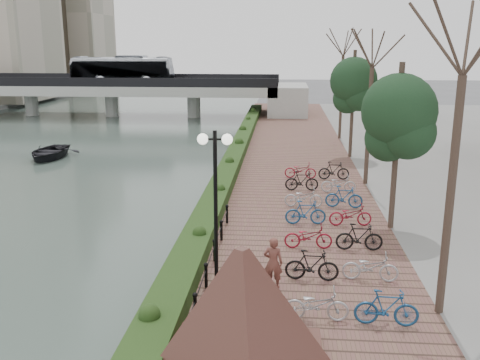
# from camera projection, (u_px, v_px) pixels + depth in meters

# --- Properties ---
(ground) EXTENTS (220.00, 220.00, 0.00)m
(ground) POSITION_uv_depth(u_px,v_px,m) (135.00, 355.00, 13.52)
(ground) COLOR #59595B
(ground) RESTS_ON ground
(river_water) EXTENTS (30.00, 130.00, 0.02)m
(river_water) POSITION_uv_depth(u_px,v_px,m) (26.00, 152.00, 38.85)
(river_water) COLOR #3F4F45
(river_water) RESTS_ON ground
(promenade) EXTENTS (8.00, 75.00, 0.50)m
(promenade) POSITION_uv_depth(u_px,v_px,m) (289.00, 180.00, 30.04)
(promenade) COLOR brown
(promenade) RESTS_ON ground
(hedge) EXTENTS (1.10, 56.00, 0.60)m
(hedge) POSITION_uv_depth(u_px,v_px,m) (233.00, 160.00, 32.59)
(hedge) COLOR #223E16
(hedge) RESTS_ON promenade
(chain_fence) EXTENTS (0.10, 14.10, 0.70)m
(chain_fence) POSITION_uv_depth(u_px,v_px,m) (201.00, 291.00, 15.13)
(chain_fence) COLOR black
(chain_fence) RESTS_ON promenade
(granite_monument) EXTENTS (4.75, 4.75, 3.01)m
(granite_monument) POSITION_uv_depth(u_px,v_px,m) (242.00, 313.00, 11.48)
(granite_monument) COLOR #44261D
(granite_monument) RESTS_ON promenade
(lamppost) EXTENTS (1.02, 0.32, 4.77)m
(lamppost) POSITION_uv_depth(u_px,v_px,m) (215.00, 176.00, 15.39)
(lamppost) COLOR black
(lamppost) RESTS_ON promenade
(motorcycle) EXTENTS (0.88, 1.68, 1.01)m
(motorcycle) POSITION_uv_depth(u_px,v_px,m) (248.00, 290.00, 14.83)
(motorcycle) COLOR black
(motorcycle) RESTS_ON promenade
(pedestrian) EXTENTS (0.62, 0.44, 1.60)m
(pedestrian) POSITION_uv_depth(u_px,v_px,m) (273.00, 263.00, 15.95)
(pedestrian) COLOR brown
(pedestrian) RESTS_ON promenade
(bicycle_parking) EXTENTS (2.40, 17.32, 1.00)m
(bicycle_parking) POSITION_uv_depth(u_px,v_px,m) (328.00, 214.00, 21.58)
(bicycle_parking) COLOR #AEAFB3
(bicycle_parking) RESTS_ON promenade
(street_trees) EXTENTS (3.20, 37.12, 6.80)m
(street_trees) POSITION_uv_depth(u_px,v_px,m) (380.00, 134.00, 24.22)
(street_trees) COLOR #33261E
(street_trees) RESTS_ON promenade
(bridge) EXTENTS (36.00, 10.77, 6.50)m
(bridge) POSITION_uv_depth(u_px,v_px,m) (113.00, 85.00, 57.32)
(bridge) COLOR #A7A8A2
(bridge) RESTS_ON ground
(boat) EXTENTS (3.20, 4.47, 0.92)m
(boat) POSITION_uv_depth(u_px,v_px,m) (49.00, 152.00, 36.58)
(boat) COLOR black
(boat) RESTS_ON river_water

